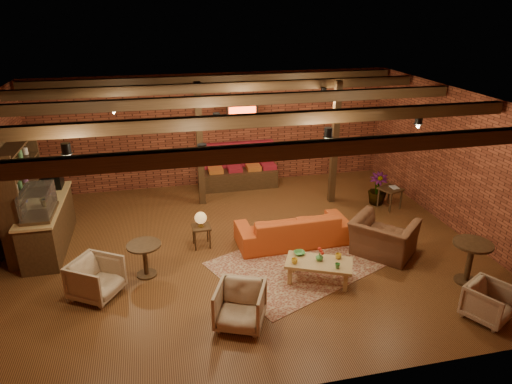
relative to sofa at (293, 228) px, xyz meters
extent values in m
plane|color=#381E0E|center=(-1.11, 0.00, -0.36)|extent=(10.00, 10.00, 0.00)
cube|color=black|center=(-1.11, 0.00, 2.84)|extent=(10.00, 8.00, 0.02)
cube|color=#5F291B|center=(-1.11, 4.00, 1.24)|extent=(10.00, 0.02, 3.20)
cube|color=#5F291B|center=(-1.11, -4.00, 1.24)|extent=(10.00, 0.02, 3.20)
cube|color=#5F291B|center=(3.89, 0.00, 1.24)|extent=(0.02, 8.00, 3.20)
cylinder|color=black|center=(-1.11, 1.60, 2.49)|extent=(9.60, 0.12, 0.12)
cube|color=black|center=(-1.71, 2.60, 1.24)|extent=(0.16, 0.16, 3.20)
cube|color=black|center=(1.69, 2.00, 1.24)|extent=(0.16, 0.16, 3.20)
imported|color=#337F33|center=(-5.11, 1.20, 0.86)|extent=(0.35, 0.39, 0.30)
cube|color=#FF4219|center=(-0.51, 3.10, 1.99)|extent=(0.86, 0.06, 0.30)
cube|color=maroon|center=(-0.21, -0.89, -0.35)|extent=(3.74, 3.38, 0.01)
imported|color=#B34318|center=(0.00, 0.00, 0.00)|extent=(2.50, 1.05, 0.72)
cube|color=#9A7B48|center=(0.04, -1.56, 0.04)|extent=(1.39, 1.08, 0.06)
cube|color=#9A7B48|center=(-0.52, -1.55, -0.18)|extent=(0.08, 0.08, 0.37)
cube|color=#9A7B48|center=(0.42, -1.98, -0.18)|extent=(0.08, 0.08, 0.37)
cube|color=#9A7B48|center=(-0.34, -1.15, -0.18)|extent=(0.08, 0.08, 0.37)
cube|color=#9A7B48|center=(0.61, -1.58, -0.18)|extent=(0.08, 0.08, 0.37)
imported|color=yellow|center=(-0.43, -1.51, 0.12)|extent=(0.16, 0.16, 0.10)
imported|color=#428A3F|center=(0.30, -1.84, 0.12)|extent=(0.13, 0.13, 0.09)
imported|color=yellow|center=(0.44, -1.53, 0.12)|extent=(0.16, 0.16, 0.10)
imported|color=#428A3F|center=(-0.24, -1.22, 0.10)|extent=(0.29, 0.29, 0.05)
imported|color=#428A3F|center=(0.06, -1.52, 0.13)|extent=(0.15, 0.15, 0.12)
sphere|color=red|center=(0.06, -1.52, 0.27)|extent=(0.10, 0.10, 0.10)
cube|color=black|center=(-1.99, 0.29, 0.11)|extent=(0.41, 0.41, 0.04)
cylinder|color=black|center=(-1.99, 0.29, -0.14)|extent=(0.03, 0.03, 0.45)
cylinder|color=olive|center=(-1.99, 0.29, 0.13)|extent=(0.13, 0.13, 0.02)
cylinder|color=olive|center=(-1.99, 0.29, 0.20)|extent=(0.04, 0.04, 0.19)
sphere|color=orange|center=(-1.99, 0.29, 0.33)|extent=(0.26, 0.26, 0.26)
cylinder|color=black|center=(-3.18, -0.63, 0.31)|extent=(0.66, 0.66, 0.04)
cylinder|color=black|center=(-3.18, -0.63, -0.02)|extent=(0.09, 0.09, 0.64)
cylinder|color=black|center=(-3.18, -0.63, -0.34)|extent=(0.40, 0.40, 0.04)
imported|color=beige|center=(-4.04, -1.13, 0.04)|extent=(1.03, 1.05, 0.80)
imported|color=beige|center=(-1.65, -2.48, 0.04)|extent=(0.99, 0.96, 0.79)
imported|color=brown|center=(1.71, -0.90, 0.18)|extent=(1.42, 1.44, 1.07)
cube|color=black|center=(2.99, 1.23, 0.18)|extent=(0.65, 0.65, 0.04)
cylinder|color=black|center=(2.99, 1.23, -0.10)|extent=(0.04, 0.04, 0.51)
imported|color=black|center=(2.99, 1.23, 0.21)|extent=(0.26, 0.30, 0.02)
cylinder|color=black|center=(2.81, -2.20, 0.46)|extent=(0.72, 0.72, 0.04)
cylinder|color=black|center=(2.81, -2.20, 0.06)|extent=(0.11, 0.11, 0.79)
cylinder|color=black|center=(2.81, -2.20, -0.34)|extent=(0.43, 0.43, 0.04)
imported|color=beige|center=(2.45, -3.24, -0.01)|extent=(0.90, 0.88, 0.70)
imported|color=#4C7F4C|center=(2.80, 1.56, 0.92)|extent=(1.83, 1.83, 2.56)
camera|label=1|loc=(-2.75, -8.57, 4.61)|focal=32.00mm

